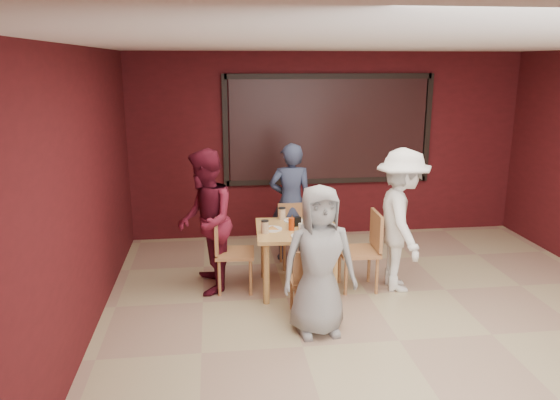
{
  "coord_description": "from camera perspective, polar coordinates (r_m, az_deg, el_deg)",
  "views": [
    {
      "loc": [
        -1.76,
        -4.65,
        2.65
      ],
      "look_at": [
        -1.01,
        1.37,
        1.11
      ],
      "focal_mm": 35.0,
      "sensor_mm": 36.0,
      "label": 1
    }
  ],
  "objects": [
    {
      "name": "floor",
      "position": [
        5.63,
        12.36,
        -14.15
      ],
      "size": [
        7.0,
        7.0,
        0.0
      ],
      "primitive_type": "plane",
      "color": "tan",
      "rests_on": "ground"
    },
    {
      "name": "window_blinds",
      "position": [
        8.35,
        5.13,
        7.33
      ],
      "size": [
        3.0,
        0.02,
        1.5
      ],
      "primitive_type": "cube",
      "color": "black"
    },
    {
      "name": "dining_table",
      "position": [
        6.41,
        1.83,
        -3.78
      ],
      "size": [
        1.01,
        1.01,
        0.91
      ],
      "color": "tan",
      "rests_on": "floor"
    },
    {
      "name": "chair_front",
      "position": [
        5.78,
        3.06,
        -8.22
      ],
      "size": [
        0.38,
        0.38,
        0.78
      ],
      "color": "#B26F45",
      "rests_on": "floor"
    },
    {
      "name": "chair_back",
      "position": [
        7.26,
        1.45,
        -3.26
      ],
      "size": [
        0.4,
        0.4,
        0.82
      ],
      "color": "#B26F45",
      "rests_on": "floor"
    },
    {
      "name": "chair_left",
      "position": [
        6.46,
        -5.43,
        -5.02
      ],
      "size": [
        0.48,
        0.48,
        0.92
      ],
      "color": "#B26F45",
      "rests_on": "floor"
    },
    {
      "name": "chair_right",
      "position": [
        6.55,
        8.91,
        -4.77
      ],
      "size": [
        0.47,
        0.47,
        0.94
      ],
      "color": "#B26F45",
      "rests_on": "floor"
    },
    {
      "name": "diner_front",
      "position": [
        5.37,
        4.1,
        -6.36
      ],
      "size": [
        0.78,
        0.54,
        1.52
      ],
      "primitive_type": "imported",
      "rotation": [
        0.0,
        0.0,
        0.08
      ],
      "color": "gray",
      "rests_on": "floor"
    },
    {
      "name": "diner_back",
      "position": [
        7.38,
        1.13,
        -0.21
      ],
      "size": [
        0.61,
        0.42,
        1.61
      ],
      "primitive_type": "imported",
      "rotation": [
        0.0,
        0.0,
        3.09
      ],
      "color": "#313A57",
      "rests_on": "floor"
    },
    {
      "name": "diner_left",
      "position": [
        6.39,
        -7.81,
        -2.25
      ],
      "size": [
        0.67,
        0.85,
        1.69
      ],
      "primitive_type": "imported",
      "rotation": [
        0.0,
        0.0,
        -1.53
      ],
      "color": "maroon",
      "rests_on": "floor"
    },
    {
      "name": "diner_right",
      "position": [
        6.54,
        12.56,
        -2.09
      ],
      "size": [
        0.72,
        1.14,
        1.69
      ],
      "primitive_type": "imported",
      "rotation": [
        0.0,
        0.0,
        1.48
      ],
      "color": "white",
      "rests_on": "floor"
    }
  ]
}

